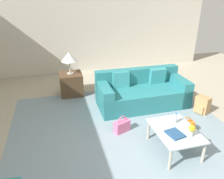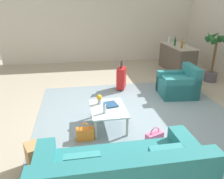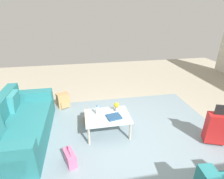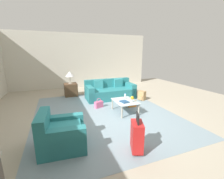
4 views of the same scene
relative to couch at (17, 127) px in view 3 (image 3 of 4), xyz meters
name	(u,v)px [view 3 (image 3 of 4)]	position (x,y,z in m)	size (l,w,h in m)	color
ground_plane	(132,146)	(-2.19, 0.60, -0.30)	(12.00, 12.00, 0.00)	#A89E89
area_rug	(103,158)	(-1.59, 0.80, -0.29)	(5.20, 4.40, 0.01)	gray
couch	(17,127)	(0.00, 0.00, 0.00)	(0.98, 2.13, 0.84)	teal
coffee_table	(107,118)	(-1.79, 0.10, 0.07)	(0.92, 0.70, 0.42)	silver
water_bottle	(97,110)	(-1.59, 0.00, 0.22)	(0.06, 0.06, 0.20)	silver
coffee_table_book	(114,117)	(-1.91, 0.18, 0.14)	(0.28, 0.24, 0.03)	navy
flower_vase	(116,106)	(-2.01, -0.05, 0.24)	(0.11, 0.11, 0.21)	#B2B7BC
suitcase_red	(217,128)	(-3.79, 0.80, 0.06)	(0.45, 0.35, 0.85)	red
handbag_pink	(70,158)	(-1.03, 0.81, -0.17)	(0.24, 0.35, 0.36)	pink
handbag_orange	(87,117)	(-1.39, -0.39, -0.17)	(0.14, 0.32, 0.36)	orange
backpack_tan	(63,101)	(-0.80, -1.19, -0.10)	(0.36, 0.33, 0.40)	tan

